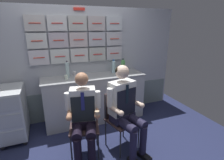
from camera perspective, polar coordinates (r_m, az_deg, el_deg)
name	(u,v)px	position (r m, az deg, el deg)	size (l,w,h in m)	color
ground	(100,159)	(2.73, -3.91, -24.63)	(4.80, 4.80, 0.04)	#212749
galley_bulkhead	(78,64)	(3.44, -11.16, 5.25)	(4.20, 0.14, 2.15)	#B1B6C0
galley_counter	(95,98)	(3.42, -5.59, -5.92)	(1.93, 0.53, 0.90)	#AAADAF
service_trolley	(12,112)	(3.27, -30.06, -9.19)	(0.40, 0.65, 0.87)	black
folding_chair_left	(84,118)	(2.57, -9.23, -12.39)	(0.48, 0.48, 0.86)	#2D2D33
crew_member_left	(83,115)	(2.36, -9.41, -11.29)	(0.49, 0.63, 1.24)	black
folding_chair_center	(118,113)	(2.67, 2.10, -10.95)	(0.49, 0.49, 0.86)	#2D2D33
crew_member_center	(125,106)	(2.48, 4.47, -8.53)	(0.53, 0.68, 1.30)	black
water_bottle_clear	(114,66)	(3.47, 0.52, 4.51)	(0.08, 0.08, 0.26)	#ACD3DD
sparkling_bottle_green	(123,66)	(3.42, 3.65, 4.54)	(0.08, 0.08, 0.29)	#509F52
water_bottle_blue_cap	(67,70)	(3.21, -14.50, 3.32)	(0.06, 0.06, 0.31)	silver
paper_cup_blue	(75,73)	(3.36, -12.25, 2.23)	(0.06, 0.06, 0.08)	silver
coffee_cup_spare	(66,77)	(3.14, -14.87, 0.96)	(0.06, 0.06, 0.08)	white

